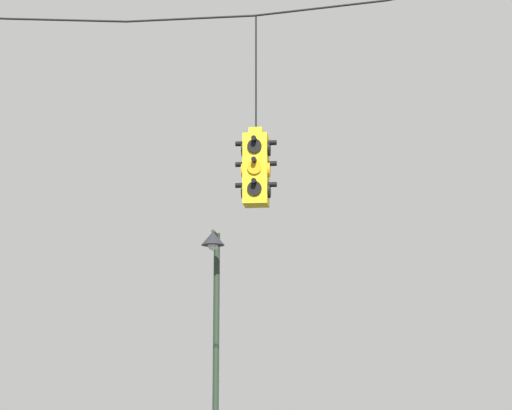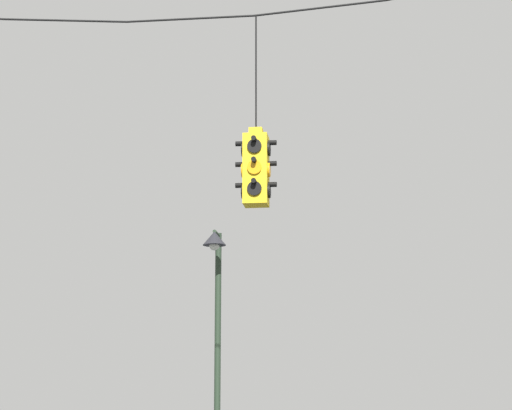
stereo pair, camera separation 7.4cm
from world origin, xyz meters
name	(u,v)px [view 2 (the right image)]	position (x,y,z in m)	size (l,w,h in m)	color
span_wire	(190,1)	(0.00, -0.28, 7.65)	(13.24, 0.03, 0.86)	black
traffic_light_near_left_pole	(256,168)	(0.97, -0.28, 5.09)	(0.58, 0.58, 2.81)	yellow
street_lamp	(216,309)	(-0.42, 4.88, 3.68)	(0.44, 0.77, 5.18)	#233323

